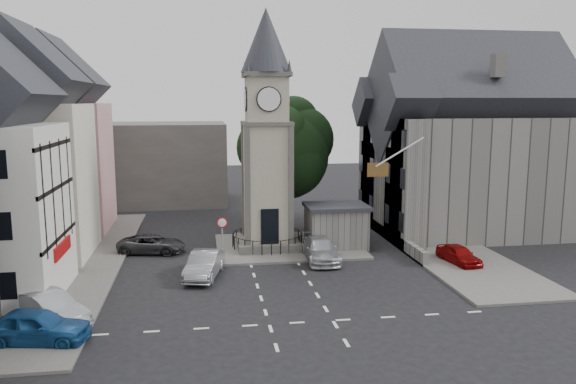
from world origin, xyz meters
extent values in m
plane|color=black|center=(0.00, 0.00, 0.00)|extent=(120.00, 120.00, 0.00)
cube|color=#595651|center=(-12.50, 6.00, 0.07)|extent=(6.00, 30.00, 0.14)
cube|color=#595651|center=(12.00, 8.00, 0.07)|extent=(6.00, 26.00, 0.14)
cube|color=#595651|center=(1.50, 8.00, 0.08)|extent=(10.00, 8.00, 0.16)
cube|color=silver|center=(0.00, -5.50, 0.01)|extent=(20.00, 8.00, 0.01)
cube|color=#4C4944|center=(0.00, 8.00, 0.35)|extent=(4.20, 4.20, 0.70)
torus|color=black|center=(0.00, 8.00, 1.08)|extent=(4.86, 4.86, 0.06)
cube|color=#A29983|center=(0.00, 8.00, 4.70)|extent=(3.00, 3.00, 8.00)
cube|color=black|center=(0.00, 6.55, 1.90)|extent=(1.20, 0.25, 2.40)
cube|color=#4C4944|center=(0.00, 8.00, 8.70)|extent=(3.30, 3.30, 0.25)
cube|color=#A29983|center=(0.00, 8.00, 10.30)|extent=(2.70, 2.70, 3.20)
cylinder|color=white|center=(0.00, 6.60, 10.30)|extent=(1.50, 0.12, 1.50)
cube|color=#4C4944|center=(0.00, 8.00, 11.90)|extent=(3.10, 3.10, 0.30)
cone|color=#21232A|center=(0.00, 8.00, 14.15)|extent=(3.40, 3.40, 4.20)
cube|color=#605D59|center=(4.80, 7.50, 1.40)|extent=(4.00, 3.00, 2.80)
cube|color=#21232A|center=(4.80, 7.50, 2.95)|extent=(4.30, 3.30, 0.25)
cylinder|color=black|center=(2.00, 13.00, 2.20)|extent=(0.70, 0.70, 4.40)
cylinder|color=black|center=(-3.20, 5.50, 1.25)|extent=(0.10, 0.10, 2.50)
cone|color=#A50C0C|center=(-3.20, 5.40, 2.50)|extent=(0.70, 0.06, 0.70)
cone|color=white|center=(-3.20, 5.38, 2.50)|extent=(0.54, 0.04, 0.54)
cube|color=#D29096|center=(-15.50, 16.00, 5.00)|extent=(7.50, 7.00, 10.00)
cube|color=#F2E1CA|center=(-15.50, 8.00, 5.00)|extent=(7.50, 7.00, 10.00)
cube|color=#4C4944|center=(-12.00, 28.00, 4.00)|extent=(20.00, 10.00, 8.00)
cube|color=#605D59|center=(16.00, 11.00, 4.50)|extent=(14.00, 10.00, 9.00)
cube|color=#605D59|center=(9.80, 7.50, 4.50)|extent=(1.60, 4.40, 9.00)
cube|color=#605D59|center=(9.80, 14.50, 4.50)|extent=(1.60, 4.40, 9.00)
cube|color=#605D59|center=(9.20, 10.00, 0.45)|extent=(0.40, 16.00, 0.90)
cylinder|color=white|center=(8.00, 4.00, 7.00)|extent=(3.17, 0.10, 1.89)
plane|color=#B21414|center=(6.60, 4.00, 5.90)|extent=(1.40, 0.00, 1.40)
imported|color=navy|center=(-11.50, -6.00, 0.76)|extent=(4.71, 2.55, 1.52)
imported|color=#A4A8AC|center=(-11.50, -3.81, 0.73)|extent=(4.28, 4.21, 1.47)
imported|color=#2F2F32|center=(-7.88, 8.00, 0.62)|extent=(4.76, 2.82, 1.24)
imported|color=gray|center=(-4.39, 2.13, 0.75)|extent=(2.59, 4.81, 1.50)
imported|color=#AEAFB6|center=(3.04, 4.50, 0.72)|extent=(2.16, 5.02, 1.44)
imported|color=maroon|center=(11.50, 2.32, 0.61)|extent=(1.97, 3.78, 1.23)
imported|color=#C0B39F|center=(10.73, 7.55, 0.83)|extent=(0.71, 0.70, 1.65)
camera|label=1|loc=(-4.41, -29.87, 10.18)|focal=35.00mm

